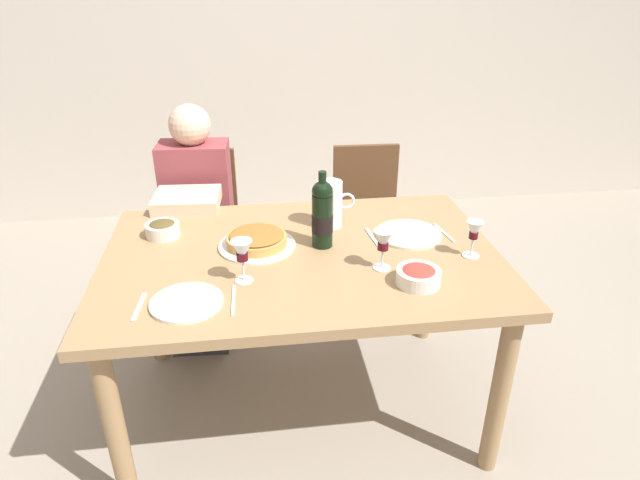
{
  "coord_description": "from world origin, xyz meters",
  "views": [
    {
      "loc": [
        -0.17,
        -1.82,
        1.74
      ],
      "look_at": [
        0.06,
        -0.05,
        0.84
      ],
      "focal_mm": 30.52,
      "sensor_mm": 36.0,
      "label": 1
    }
  ],
  "objects_px": {
    "water_pitcher": "(330,207)",
    "wine_glass_right_diner": "(242,253)",
    "salad_bowl": "(418,275)",
    "dinner_plate_right_setting": "(408,234)",
    "wine_glass_left_diner": "(474,232)",
    "wine_glass_centre": "(383,242)",
    "wine_bottle": "(322,214)",
    "olive_bowl": "(163,228)",
    "dinner_plate_left_setting": "(187,302)",
    "diner_left": "(196,220)",
    "chair_right": "(367,216)",
    "baked_tart": "(257,240)",
    "chair_left": "(204,222)",
    "dining_table": "(302,274)"
  },
  "relations": [
    {
      "from": "diner_left",
      "to": "chair_right",
      "type": "relative_size",
      "value": 1.33
    },
    {
      "from": "dining_table",
      "to": "wine_glass_left_diner",
      "type": "relative_size",
      "value": 10.5
    },
    {
      "from": "wine_bottle",
      "to": "diner_left",
      "type": "xyz_separation_m",
      "value": [
        -0.54,
        0.63,
        -0.28
      ]
    },
    {
      "from": "wine_glass_right_diner",
      "to": "dinner_plate_left_setting",
      "type": "height_order",
      "value": "wine_glass_right_diner"
    },
    {
      "from": "wine_glass_left_diner",
      "to": "wine_glass_centre",
      "type": "height_order",
      "value": "wine_glass_centre"
    },
    {
      "from": "wine_glass_centre",
      "to": "chair_right",
      "type": "relative_size",
      "value": 0.17
    },
    {
      "from": "wine_glass_right_diner",
      "to": "chair_right",
      "type": "height_order",
      "value": "wine_glass_right_diner"
    },
    {
      "from": "dining_table",
      "to": "chair_left",
      "type": "bearing_deg",
      "value": 115.85
    },
    {
      "from": "wine_bottle",
      "to": "water_pitcher",
      "type": "relative_size",
      "value": 1.55
    },
    {
      "from": "baked_tart",
      "to": "salad_bowl",
      "type": "relative_size",
      "value": 1.95
    },
    {
      "from": "wine_bottle",
      "to": "olive_bowl",
      "type": "relative_size",
      "value": 2.24
    },
    {
      "from": "salad_bowl",
      "to": "dinner_plate_left_setting",
      "type": "relative_size",
      "value": 0.65
    },
    {
      "from": "water_pitcher",
      "to": "dinner_plate_right_setting",
      "type": "bearing_deg",
      "value": -24.15
    },
    {
      "from": "wine_bottle",
      "to": "olive_bowl",
      "type": "bearing_deg",
      "value": 165.1
    },
    {
      "from": "salad_bowl",
      "to": "wine_glass_right_diner",
      "type": "distance_m",
      "value": 0.61
    },
    {
      "from": "wine_glass_right_diner",
      "to": "dinner_plate_left_setting",
      "type": "xyz_separation_m",
      "value": [
        -0.19,
        -0.12,
        -0.11
      ]
    },
    {
      "from": "chair_left",
      "to": "diner_left",
      "type": "distance_m",
      "value": 0.26
    },
    {
      "from": "wine_glass_centre",
      "to": "olive_bowl",
      "type": "bearing_deg",
      "value": 155.39
    },
    {
      "from": "wine_glass_left_diner",
      "to": "diner_left",
      "type": "distance_m",
      "value": 1.37
    },
    {
      "from": "wine_glass_left_diner",
      "to": "diner_left",
      "type": "bearing_deg",
      "value": 144.12
    },
    {
      "from": "water_pitcher",
      "to": "olive_bowl",
      "type": "xyz_separation_m",
      "value": [
        -0.68,
        -0.01,
        -0.05
      ]
    },
    {
      "from": "wine_bottle",
      "to": "dinner_plate_left_setting",
      "type": "distance_m",
      "value": 0.62
    },
    {
      "from": "wine_glass_centre",
      "to": "diner_left",
      "type": "height_order",
      "value": "diner_left"
    },
    {
      "from": "salad_bowl",
      "to": "dinner_plate_right_setting",
      "type": "height_order",
      "value": "salad_bowl"
    },
    {
      "from": "water_pitcher",
      "to": "wine_glass_right_diner",
      "type": "xyz_separation_m",
      "value": [
        -0.36,
        -0.4,
        0.02
      ]
    },
    {
      "from": "chair_right",
      "to": "wine_glass_right_diner",
      "type": "bearing_deg",
      "value": 59.15
    },
    {
      "from": "dinner_plate_left_setting",
      "to": "olive_bowl",
      "type": "bearing_deg",
      "value": 104.64
    },
    {
      "from": "salad_bowl",
      "to": "dinner_plate_left_setting",
      "type": "distance_m",
      "value": 0.78
    },
    {
      "from": "olive_bowl",
      "to": "wine_glass_centre",
      "type": "xyz_separation_m",
      "value": [
        0.82,
        -0.37,
        0.07
      ]
    },
    {
      "from": "wine_bottle",
      "to": "wine_glass_left_diner",
      "type": "bearing_deg",
      "value": -16.41
    },
    {
      "from": "baked_tart",
      "to": "diner_left",
      "type": "xyz_separation_m",
      "value": [
        -0.29,
        0.61,
        -0.17
      ]
    },
    {
      "from": "water_pitcher",
      "to": "wine_glass_centre",
      "type": "bearing_deg",
      "value": -70.85
    },
    {
      "from": "diner_left",
      "to": "chair_left",
      "type": "bearing_deg",
      "value": -89.38
    },
    {
      "from": "salad_bowl",
      "to": "olive_bowl",
      "type": "xyz_separation_m",
      "value": [
        -0.92,
        0.49,
        0.0
      ]
    },
    {
      "from": "chair_right",
      "to": "diner_left",
      "type": "bearing_deg",
      "value": 13.69
    },
    {
      "from": "wine_glass_left_diner",
      "to": "dinner_plate_left_setting",
      "type": "distance_m",
      "value": 1.06
    },
    {
      "from": "wine_glass_centre",
      "to": "dinner_plate_left_setting",
      "type": "bearing_deg",
      "value": -168.05
    },
    {
      "from": "dining_table",
      "to": "chair_right",
      "type": "xyz_separation_m",
      "value": [
        0.45,
        0.87,
        -0.17
      ]
    },
    {
      "from": "water_pitcher",
      "to": "dinner_plate_left_setting",
      "type": "bearing_deg",
      "value": -136.19
    },
    {
      "from": "wine_glass_left_diner",
      "to": "dinner_plate_right_setting",
      "type": "xyz_separation_m",
      "value": [
        -0.19,
        0.2,
        -0.09
      ]
    },
    {
      "from": "wine_bottle",
      "to": "chair_left",
      "type": "distance_m",
      "value": 1.09
    },
    {
      "from": "dining_table",
      "to": "dinner_plate_right_setting",
      "type": "xyz_separation_m",
      "value": [
        0.45,
        0.09,
        0.1
      ]
    },
    {
      "from": "water_pitcher",
      "to": "wine_glass_centre",
      "type": "xyz_separation_m",
      "value": [
        0.13,
        -0.38,
        0.02
      ]
    },
    {
      "from": "baked_tart",
      "to": "chair_left",
      "type": "relative_size",
      "value": 0.34
    },
    {
      "from": "wine_bottle",
      "to": "dinner_plate_right_setting",
      "type": "distance_m",
      "value": 0.38
    },
    {
      "from": "chair_left",
      "to": "wine_bottle",
      "type": "bearing_deg",
      "value": 125.32
    },
    {
      "from": "wine_glass_centre",
      "to": "diner_left",
      "type": "distance_m",
      "value": 1.14
    },
    {
      "from": "dinner_plate_left_setting",
      "to": "dinner_plate_right_setting",
      "type": "bearing_deg",
      "value": 24.66
    },
    {
      "from": "dinner_plate_right_setting",
      "to": "wine_glass_centre",
      "type": "bearing_deg",
      "value": -124.54
    },
    {
      "from": "dining_table",
      "to": "wine_glass_right_diner",
      "type": "height_order",
      "value": "wine_glass_right_diner"
    }
  ]
}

